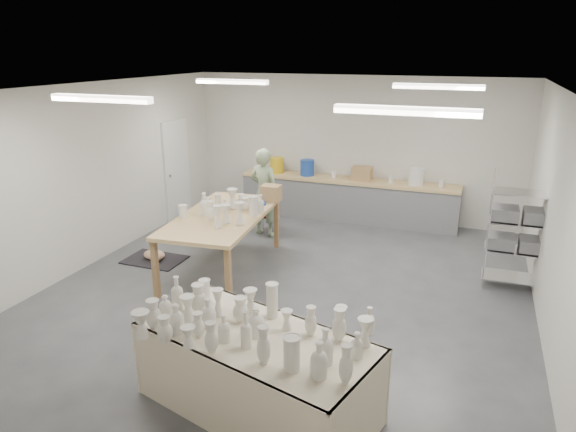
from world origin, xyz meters
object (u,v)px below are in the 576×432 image
at_px(drying_table, 255,368).
at_px(red_stool, 270,216).
at_px(work_table, 228,214).
at_px(potter, 264,192).

relative_size(drying_table, red_stool, 5.52).
height_order(work_table, red_stool, work_table).
bearing_deg(drying_table, red_stool, 126.08).
bearing_deg(potter, red_stool, -77.66).
relative_size(work_table, potter, 1.53).
xyz_separation_m(drying_table, red_stool, (-1.91, 5.04, -0.15)).
relative_size(potter, red_stool, 3.68).
distance_m(drying_table, red_stool, 5.39).
bearing_deg(red_stool, potter, -90.00).
height_order(drying_table, work_table, work_table).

